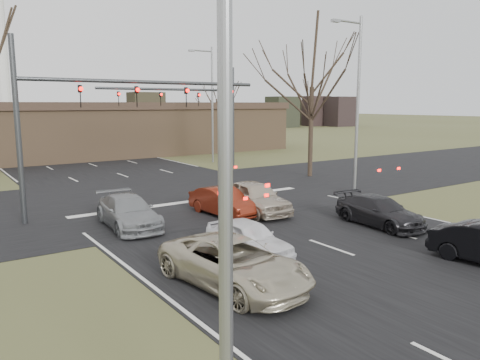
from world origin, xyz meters
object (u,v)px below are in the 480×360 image
object	(u,v)px
mast_arm_far	(202,106)
car_silver_suv	(234,263)
streetlight_left	(238,67)
car_silver_ahead	(255,197)
car_charcoal_sedan	(380,211)
car_grey_ahead	(128,212)
streetlight_right_far	(211,99)
mast_arm_near	(94,106)
car_red_ahead	(223,202)
streetlight_right_near	(356,96)
building	(90,129)
car_white_sedan	(248,238)

from	to	relation	value
mast_arm_far	car_silver_suv	distance (m)	24.11
streetlight_left	car_silver_ahead	xyz separation A→B (m)	(9.83, 13.02, -4.82)
streetlight_left	car_silver_suv	xyz separation A→B (m)	(3.94, 6.02, -4.89)
car_charcoal_sedan	car_silver_ahead	world-z (taller)	car_silver_ahead
streetlight_left	car_grey_ahead	distance (m)	15.26
car_charcoal_sedan	car_silver_ahead	size ratio (longest dim) A/B	0.95
streetlight_left	streetlight_right_far	distance (m)	35.92
streetlight_right_far	car_grey_ahead	xyz separation A→B (m)	(-14.29, -17.08, -4.92)
mast_arm_near	car_red_ahead	bearing A→B (deg)	-36.69
streetlight_right_near	car_silver_suv	bearing A→B (deg)	-149.78
car_charcoal_sedan	mast_arm_far	bearing A→B (deg)	87.63
streetlight_right_far	building	bearing A→B (deg)	123.65
streetlight_right_near	car_grey_ahead	world-z (taller)	streetlight_right_near
mast_arm_far	car_charcoal_sedan	distance (m)	19.52
mast_arm_far	car_white_sedan	distance (m)	21.57
streetlight_left	streetlight_right_far	size ratio (longest dim) A/B	1.00
streetlight_left	car_silver_ahead	bearing A→B (deg)	52.96
mast_arm_far	car_grey_ahead	distance (m)	17.73
car_grey_ahead	car_red_ahead	world-z (taller)	car_grey_ahead
building	streetlight_right_near	xyz separation A→B (m)	(6.82, -28.00, 2.92)
car_white_sedan	mast_arm_near	bearing A→B (deg)	101.70
mast_arm_near	streetlight_left	bearing A→B (deg)	-101.93
mast_arm_near	car_charcoal_sedan	xyz separation A→B (m)	(9.23, -8.89, -4.45)
streetlight_right_near	car_silver_ahead	distance (m)	9.23
car_charcoal_sedan	car_silver_ahead	xyz separation A→B (m)	(-2.99, 4.92, 0.14)
building	streetlight_right_near	bearing A→B (deg)	-76.31
car_charcoal_sedan	car_grey_ahead	size ratio (longest dim) A/B	0.93
streetlight_left	streetlight_right_far	world-z (taller)	same
building	car_silver_ahead	xyz separation A→B (m)	(-0.99, -28.98, -1.90)
building	car_white_sedan	xyz separation A→B (m)	(-4.98, -34.02, -2.04)
mast_arm_near	car_red_ahead	xyz separation A→B (m)	(4.73, -3.52, -4.42)
streetlight_right_near	car_red_ahead	bearing A→B (deg)	-176.78
streetlight_right_far	car_charcoal_sedan	xyz separation A→B (m)	(-5.32, -22.89, -4.96)
building	car_silver_ahead	bearing A→B (deg)	-91.96
streetlight_right_near	streetlight_right_far	world-z (taller)	same
streetlight_right_far	car_charcoal_sedan	size ratio (longest dim) A/B	2.33
mast_arm_near	car_charcoal_sedan	size ratio (longest dim) A/B	2.83
mast_arm_near	streetlight_right_far	size ratio (longest dim) A/B	1.21
streetlight_right_near	car_silver_suv	distance (m)	16.60
building	car_silver_ahead	size ratio (longest dim) A/B	9.45
mast_arm_near	streetlight_right_near	xyz separation A→B (m)	(14.05, -3.00, 0.51)
streetlight_right_far	car_grey_ahead	world-z (taller)	streetlight_right_far
mast_arm_far	car_silver_ahead	world-z (taller)	mast_arm_far
streetlight_left	streetlight_right_far	xyz separation A→B (m)	(18.14, 31.00, 0.00)
mast_arm_near	car_red_ahead	size ratio (longest dim) A/B	3.07
car_grey_ahead	car_charcoal_sedan	bearing A→B (deg)	-29.18
car_charcoal_sedan	car_red_ahead	xyz separation A→B (m)	(-4.50, 5.37, 0.03)
mast_arm_far	car_white_sedan	xyz separation A→B (m)	(-9.16, -19.02, -4.39)
streetlight_right_far	car_red_ahead	bearing A→B (deg)	-119.27
mast_arm_far	car_charcoal_sedan	size ratio (longest dim) A/B	2.60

